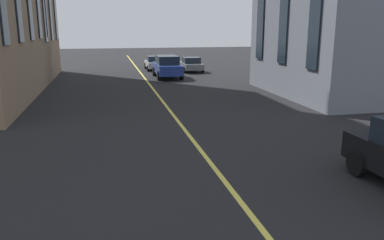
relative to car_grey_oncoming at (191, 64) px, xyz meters
name	(u,v)px	position (x,y,z in m)	size (l,w,h in m)	color
lane_centre_line	(169,109)	(-16.94, 4.90, -0.70)	(80.00, 0.16, 0.01)	#D8C64C
car_grey_oncoming	(191,64)	(0.00, 0.00, 0.00)	(3.90, 1.89, 1.40)	slate
car_silver_far	(155,63)	(2.30, 3.22, 0.00)	(3.90, 1.89, 1.40)	#B7BABF
car_blue_trailing	(167,66)	(-4.05, 2.96, 0.27)	(4.70, 2.14, 1.88)	navy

